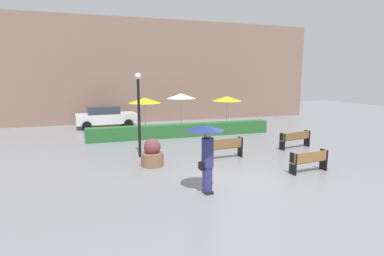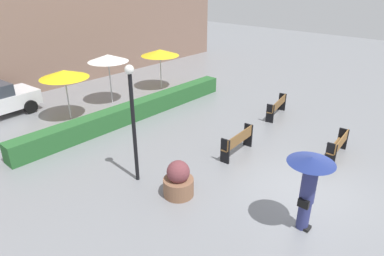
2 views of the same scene
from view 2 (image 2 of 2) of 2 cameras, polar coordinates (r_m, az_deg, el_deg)
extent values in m
plane|color=gray|center=(11.27, 18.38, -9.95)|extent=(60.00, 60.00, 0.00)
cube|color=brown|center=(16.40, 13.97, 3.53)|extent=(1.91, 0.59, 0.04)
cube|color=brown|center=(16.29, 14.52, 4.10)|extent=(1.87, 0.39, 0.37)
cube|color=black|center=(15.61, 13.01, 2.39)|extent=(0.12, 0.35, 0.86)
cube|color=black|center=(17.21, 14.94, 4.28)|extent=(0.12, 0.35, 0.86)
cube|color=olive|center=(13.47, 23.16, -2.76)|extent=(1.66, 0.39, 0.04)
cube|color=olive|center=(13.36, 23.91, -2.10)|extent=(1.64, 0.18, 0.39)
cube|color=black|center=(12.80, 22.34, -4.09)|extent=(0.09, 0.36, 0.83)
cube|color=black|center=(14.15, 24.04, -1.65)|extent=(0.09, 0.36, 0.83)
cube|color=brown|center=(12.62, 7.53, -2.39)|extent=(1.78, 0.37, 0.04)
cube|color=brown|center=(12.45, 8.17, -1.61)|extent=(1.77, 0.16, 0.43)
cube|color=black|center=(11.99, 5.59, -3.91)|extent=(0.08, 0.35, 0.92)
cube|color=black|center=(13.27, 9.42, -1.18)|extent=(0.08, 0.35, 0.92)
cylinder|color=navy|center=(9.58, 18.30, -13.62)|extent=(0.32, 0.32, 0.85)
cube|color=black|center=(9.80, 18.33, -15.52)|extent=(0.27, 0.33, 0.08)
cylinder|color=navy|center=(9.08, 19.04, -9.19)|extent=(0.38, 0.38, 0.92)
sphere|color=tan|center=(8.79, 19.54, -6.11)|extent=(0.21, 0.21, 0.21)
cube|color=black|center=(9.13, 18.26, -12.00)|extent=(0.11, 0.28, 0.22)
cylinder|color=black|center=(8.82, 19.09, -7.63)|extent=(0.02, 0.02, 0.90)
cone|color=navy|center=(8.60, 19.50, -5.09)|extent=(1.16, 1.16, 0.16)
cylinder|color=brown|center=(10.40, -2.28, -9.87)|extent=(0.93, 0.93, 0.55)
sphere|color=brown|center=(10.11, -2.33, -7.39)|extent=(0.69, 0.69, 0.69)
cylinder|color=black|center=(10.53, -9.74, -0.36)|extent=(0.12, 0.12, 3.56)
sphere|color=white|center=(9.89, -10.52, 9.66)|extent=(0.28, 0.28, 0.28)
cylinder|color=silver|center=(16.42, -20.22, 4.96)|extent=(0.06, 0.06, 2.12)
cone|color=yellow|center=(16.13, -20.76, 8.50)|extent=(2.15, 2.15, 0.35)
cylinder|color=silver|center=(17.90, -13.59, 7.72)|extent=(0.06, 0.06, 2.35)
cone|color=white|center=(17.61, -13.97, 11.38)|extent=(2.02, 2.02, 0.35)
cylinder|color=silver|center=(19.88, -5.29, 9.59)|extent=(0.06, 0.06, 2.10)
cone|color=yellow|center=(19.64, -5.41, 12.55)|extent=(2.16, 2.16, 0.35)
cube|color=#28602D|center=(15.81, -9.74, 2.85)|extent=(11.39, 0.70, 0.80)
cube|color=#846656|center=(21.27, -24.57, 16.97)|extent=(28.00, 1.20, 8.22)
cylinder|color=black|center=(19.60, -28.04, 4.31)|extent=(0.66, 0.27, 0.64)
cylinder|color=black|center=(18.09, -25.56, 3.28)|extent=(0.66, 0.27, 0.64)
camera|label=1|loc=(7.67, 89.17, -20.82)|focal=28.34mm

